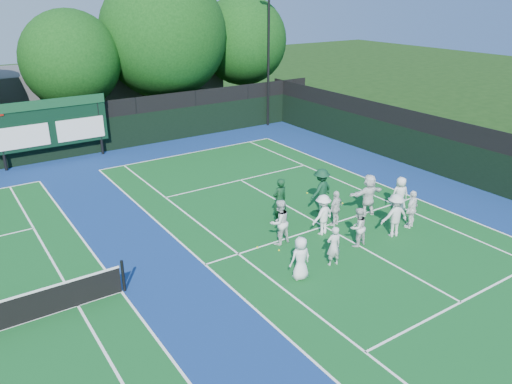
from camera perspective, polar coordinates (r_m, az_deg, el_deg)
ground at (r=19.89m, az=9.67°, el=-4.97°), size 120.00×120.00×0.00m
court_apron at (r=17.56m, az=-7.33°, el=-8.72°), size 34.00×32.00×0.01m
near_court at (r=20.54m, az=7.78°, el=-3.92°), size 11.05×23.85×0.01m
back_fence at (r=30.34m, az=-20.47°, el=6.22°), size 34.00×0.08×3.00m
divider_fence_right at (r=26.55m, az=22.78°, el=3.73°), size 0.08×32.00×3.00m
scoreboard at (r=29.55m, az=-22.38°, el=7.23°), size 6.00×0.21×3.55m
clubhouse at (r=38.75m, az=-17.85°, el=10.74°), size 18.00×6.00×4.00m
light_pole_right at (r=34.78m, az=1.45°, el=17.74°), size 1.20×0.30×10.12m
tree_c at (r=33.48m, az=-20.16°, el=13.76°), size 5.99×5.99×7.99m
tree_d at (r=35.37m, az=-10.32°, el=16.91°), size 8.38×8.38×10.35m
tree_e at (r=38.36m, az=-1.38°, el=16.71°), size 6.43×6.43×8.73m
tennis_ball_0 at (r=18.73m, az=0.15°, el=-6.32°), size 0.07×0.07×0.07m
tennis_ball_1 at (r=22.79m, az=9.87°, el=-1.27°), size 0.07×0.07×0.07m
tennis_ball_3 at (r=18.54m, az=2.64°, el=-6.67°), size 0.07×0.07×0.07m
tennis_ball_4 at (r=23.69m, az=5.86°, el=-0.12°), size 0.07×0.07×0.07m
tennis_ball_5 at (r=22.82m, az=12.48°, el=-1.44°), size 0.07×0.07×0.07m
player_front_0 at (r=16.60m, az=5.11°, el=-7.55°), size 0.78×0.54×1.52m
player_front_1 at (r=17.53m, az=8.87°, el=-6.12°), size 0.60×0.45×1.48m
player_front_2 at (r=18.96m, az=11.54°, el=-3.96°), size 0.79×0.64×1.53m
player_front_3 at (r=19.99m, az=15.57°, el=-2.58°), size 1.25×0.90×1.75m
player_front_4 at (r=20.94m, az=17.38°, el=-1.89°), size 1.00×0.65×1.59m
player_back_0 at (r=18.71m, az=2.69°, el=-3.46°), size 0.91×0.74×1.77m
player_back_1 at (r=19.61m, az=7.63°, el=-2.59°), size 1.15×0.79×1.65m
player_back_2 at (r=20.44m, az=9.11°, el=-1.84°), size 0.95×0.61×1.51m
player_back_3 at (r=21.56m, az=12.73°, el=-0.33°), size 1.75×0.72×1.84m
player_back_4 at (r=22.30m, az=16.14°, el=-0.28°), size 0.90×0.74×1.58m
coach_left at (r=20.43m, az=2.72°, el=-0.97°), size 0.71×0.48×1.91m
coach_right at (r=21.62m, az=7.44°, el=0.22°), size 1.35×0.93×1.91m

